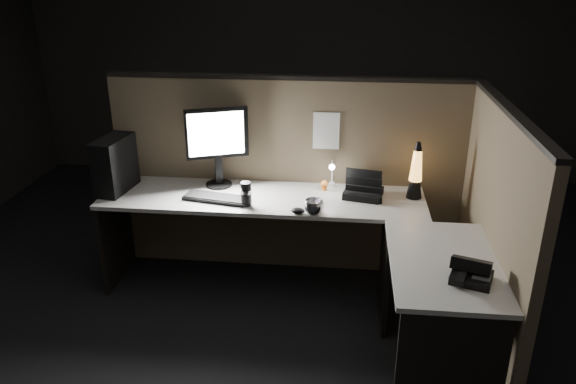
# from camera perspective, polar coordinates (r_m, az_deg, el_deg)

# --- Properties ---
(floor) EXTENTS (6.00, 6.00, 0.00)m
(floor) POSITION_cam_1_polar(r_m,az_deg,el_deg) (3.83, -1.48, -14.21)
(floor) COLOR black
(floor) RESTS_ON ground
(room_shell) EXTENTS (6.00, 6.00, 6.00)m
(room_shell) POSITION_cam_1_polar(r_m,az_deg,el_deg) (3.14, -1.78, 10.17)
(room_shell) COLOR silver
(room_shell) RESTS_ON ground
(partition_back) EXTENTS (2.66, 0.06, 1.50)m
(partition_back) POSITION_cam_1_polar(r_m,az_deg,el_deg) (4.28, 0.03, 1.46)
(partition_back) COLOR brown
(partition_back) RESTS_ON ground
(partition_right) EXTENTS (0.06, 1.66, 1.50)m
(partition_right) POSITION_cam_1_polar(r_m,az_deg,el_deg) (3.61, 20.07, -4.19)
(partition_right) COLOR brown
(partition_right) RESTS_ON ground
(desk) EXTENTS (2.60, 1.60, 0.73)m
(desk) POSITION_cam_1_polar(r_m,az_deg,el_deg) (3.72, 1.69, -4.86)
(desk) COLOR beige
(desk) RESTS_ON ground
(pc_tower) EXTENTS (0.22, 0.40, 0.40)m
(pc_tower) POSITION_cam_1_polar(r_m,az_deg,el_deg) (4.22, -17.18, 2.68)
(pc_tower) COLOR black
(pc_tower) RESTS_ON desk
(monitor) EXTENTS (0.44, 0.21, 0.58)m
(monitor) POSITION_cam_1_polar(r_m,az_deg,el_deg) (4.11, -7.22, 5.30)
(monitor) COLOR black
(monitor) RESTS_ON desk
(keyboard) EXTENTS (0.49, 0.24, 0.02)m
(keyboard) POSITION_cam_1_polar(r_m,az_deg,el_deg) (3.97, -7.27, -0.63)
(keyboard) COLOR black
(keyboard) RESTS_ON desk
(mouse) EXTENTS (0.10, 0.07, 0.04)m
(mouse) POSITION_cam_1_polar(r_m,az_deg,el_deg) (3.73, 1.02, -1.91)
(mouse) COLOR black
(mouse) RESTS_ON desk
(clip_lamp) EXTENTS (0.04, 0.17, 0.22)m
(clip_lamp) POSITION_cam_1_polar(r_m,az_deg,el_deg) (4.08, 4.49, 1.94)
(clip_lamp) COLOR silver
(clip_lamp) RESTS_ON desk
(organizer) EXTENTS (0.30, 0.28, 0.20)m
(organizer) POSITION_cam_1_polar(r_m,az_deg,el_deg) (4.02, 7.66, 0.19)
(organizer) COLOR black
(organizer) RESTS_ON desk
(lava_lamp) EXTENTS (0.11, 0.11, 0.41)m
(lava_lamp) POSITION_cam_1_polar(r_m,az_deg,el_deg) (4.01, 12.85, 1.71)
(lava_lamp) COLOR black
(lava_lamp) RESTS_ON desk
(travel_mug) EXTENTS (0.08, 0.08, 0.17)m
(travel_mug) POSITION_cam_1_polar(r_m,az_deg,el_deg) (3.83, -4.28, -0.20)
(travel_mug) COLOR black
(travel_mug) RESTS_ON desk
(steel_mug) EXTENTS (0.17, 0.17, 0.10)m
(steel_mug) POSITION_cam_1_polar(r_m,az_deg,el_deg) (3.71, 2.64, -1.54)
(steel_mug) COLOR silver
(steel_mug) RESTS_ON desk
(figurine) EXTENTS (0.05, 0.05, 0.05)m
(figurine) POSITION_cam_1_polar(r_m,az_deg,el_deg) (4.10, 3.71, 0.81)
(figurine) COLOR orange
(figurine) RESTS_ON desk
(pinned_paper) EXTENTS (0.19, 0.00, 0.27)m
(pinned_paper) POSITION_cam_1_polar(r_m,az_deg,el_deg) (4.10, 3.90, 6.21)
(pinned_paper) COLOR white
(pinned_paper) RESTS_ON partition_back
(desk_phone) EXTENTS (0.25, 0.25, 0.12)m
(desk_phone) POSITION_cam_1_polar(r_m,az_deg,el_deg) (3.12, 18.08, -7.74)
(desk_phone) COLOR black
(desk_phone) RESTS_ON desk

